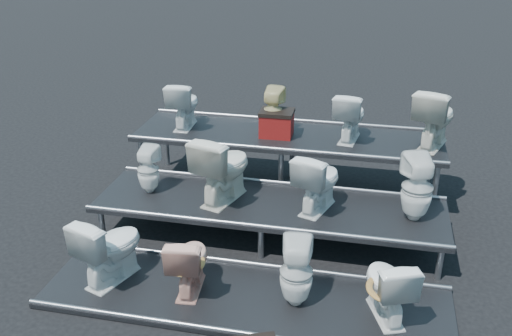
% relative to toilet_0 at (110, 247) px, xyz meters
% --- Properties ---
extents(ground, '(80.00, 80.00, 0.00)m').
position_rel_toilet_0_xyz_m(ground, '(1.46, 1.30, -0.45)').
color(ground, black).
rests_on(ground, ground).
extents(tier_front, '(4.20, 1.20, 0.06)m').
position_rel_toilet_0_xyz_m(tier_front, '(1.46, 0.00, -0.42)').
color(tier_front, black).
rests_on(tier_front, ground).
extents(tier_mid, '(4.20, 1.20, 0.46)m').
position_rel_toilet_0_xyz_m(tier_mid, '(1.46, 1.30, -0.22)').
color(tier_mid, black).
rests_on(tier_mid, ground).
extents(tier_back, '(4.20, 1.20, 0.86)m').
position_rel_toilet_0_xyz_m(tier_back, '(1.46, 2.60, -0.02)').
color(tier_back, black).
rests_on(tier_back, ground).
extents(toilet_0, '(0.67, 0.87, 0.78)m').
position_rel_toilet_0_xyz_m(toilet_0, '(0.00, 0.00, 0.00)').
color(toilet_0, white).
rests_on(toilet_0, tier_front).
extents(toilet_1, '(0.44, 0.69, 0.67)m').
position_rel_toilet_0_xyz_m(toilet_1, '(0.87, 0.00, -0.06)').
color(toilet_1, '#E2A18C').
rests_on(toilet_1, tier_front).
extents(toilet_2, '(0.36, 0.37, 0.73)m').
position_rel_toilet_0_xyz_m(toilet_2, '(1.99, 0.00, -0.02)').
color(toilet_2, white).
rests_on(toilet_2, tier_front).
extents(toilet_3, '(0.61, 0.78, 0.70)m').
position_rel_toilet_0_xyz_m(toilet_3, '(2.87, 0.00, -0.04)').
color(toilet_3, white).
rests_on(toilet_3, tier_front).
extents(toilet_4, '(0.29, 0.30, 0.60)m').
position_rel_toilet_0_xyz_m(toilet_4, '(-0.07, 1.30, 0.31)').
color(toilet_4, white).
rests_on(toilet_4, tier_mid).
extents(toilet_5, '(0.70, 0.94, 0.85)m').
position_rel_toilet_0_xyz_m(toilet_5, '(0.89, 1.30, 0.43)').
color(toilet_5, silver).
rests_on(toilet_5, tier_mid).
extents(toilet_6, '(0.61, 0.80, 0.73)m').
position_rel_toilet_0_xyz_m(toilet_6, '(2.03, 1.30, 0.37)').
color(toilet_6, white).
rests_on(toilet_6, tier_mid).
extents(toilet_7, '(0.45, 0.45, 0.78)m').
position_rel_toilet_0_xyz_m(toilet_7, '(3.14, 1.30, 0.40)').
color(toilet_7, white).
rests_on(toilet_7, tier_mid).
extents(toilet_8, '(0.40, 0.67, 0.67)m').
position_rel_toilet_0_xyz_m(toilet_8, '(-0.03, 2.60, 0.74)').
color(toilet_8, white).
rests_on(toilet_8, tier_back).
extents(toilet_9, '(0.32, 0.33, 0.65)m').
position_rel_toilet_0_xyz_m(toilet_9, '(1.25, 2.60, 0.74)').
color(toilet_9, '#D7C686').
rests_on(toilet_9, tier_back).
extents(toilet_10, '(0.46, 0.70, 0.67)m').
position_rel_toilet_0_xyz_m(toilet_10, '(2.29, 2.60, 0.74)').
color(toilet_10, white).
rests_on(toilet_10, tier_back).
extents(toilet_11, '(0.67, 0.87, 0.79)m').
position_rel_toilet_0_xyz_m(toilet_11, '(3.36, 2.60, 0.80)').
color(toilet_11, silver).
rests_on(toilet_11, tier_back).
extents(red_crate, '(0.44, 0.35, 0.31)m').
position_rel_toilet_0_xyz_m(red_crate, '(1.31, 2.53, 0.56)').
color(red_crate, maroon).
rests_on(red_crate, tier_back).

